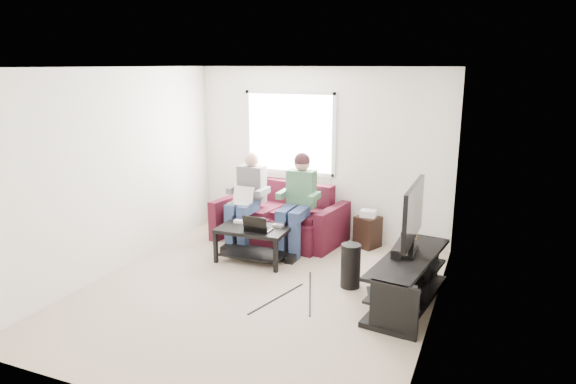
{
  "coord_description": "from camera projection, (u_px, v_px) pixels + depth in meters",
  "views": [
    {
      "loc": [
        2.51,
        -5.08,
        2.63
      ],
      "look_at": [
        0.15,
        0.6,
        1.1
      ],
      "focal_mm": 32.0,
      "sensor_mm": 36.0,
      "label": 1
    }
  ],
  "objects": [
    {
      "name": "floor",
      "position": [
        257.0,
        291.0,
        6.12
      ],
      "size": [
        4.5,
        4.5,
        0.0
      ],
      "primitive_type": "plane",
      "color": "tan",
      "rests_on": "ground"
    },
    {
      "name": "ceiling",
      "position": [
        254.0,
        67.0,
        5.49
      ],
      "size": [
        4.5,
        4.5,
        0.0
      ],
      "primitive_type": "plane",
      "rotation": [
        3.14,
        0.0,
        0.0
      ],
      "color": "white",
      "rests_on": "wall_back"
    },
    {
      "name": "wall_back",
      "position": [
        320.0,
        154.0,
        7.82
      ],
      "size": [
        4.5,
        0.0,
        4.5
      ],
      "primitive_type": "plane",
      "rotation": [
        1.57,
        0.0,
        0.0
      ],
      "color": "silver",
      "rests_on": "floor"
    },
    {
      "name": "wall_front",
      "position": [
        121.0,
        250.0,
        3.79
      ],
      "size": [
        4.5,
        0.0,
        4.5
      ],
      "primitive_type": "plane",
      "rotation": [
        -1.57,
        0.0,
        0.0
      ],
      "color": "silver",
      "rests_on": "floor"
    },
    {
      "name": "wall_left",
      "position": [
        115.0,
        171.0,
        6.55
      ],
      "size": [
        0.0,
        4.5,
        4.5
      ],
      "primitive_type": "plane",
      "rotation": [
        1.57,
        0.0,
        1.57
      ],
      "color": "silver",
      "rests_on": "floor"
    },
    {
      "name": "wall_right",
      "position": [
        437.0,
        203.0,
        5.06
      ],
      "size": [
        0.0,
        4.5,
        4.5
      ],
      "primitive_type": "plane",
      "rotation": [
        1.57,
        0.0,
        -1.57
      ],
      "color": "silver",
      "rests_on": "floor"
    },
    {
      "name": "window",
      "position": [
        290.0,
        133.0,
        7.92
      ],
      "size": [
        1.48,
        0.04,
        1.28
      ],
      "color": "white",
      "rests_on": "wall_back"
    },
    {
      "name": "sofa",
      "position": [
        281.0,
        219.0,
        7.85
      ],
      "size": [
        1.99,
        1.11,
        0.87
      ],
      "color": "#49121F",
      "rests_on": "floor"
    },
    {
      "name": "person_left",
      "position": [
        247.0,
        195.0,
        7.6
      ],
      "size": [
        0.4,
        0.7,
        1.36
      ],
      "color": "navy",
      "rests_on": "sofa"
    },
    {
      "name": "person_right",
      "position": [
        298.0,
        196.0,
        7.31
      ],
      "size": [
        0.4,
        0.71,
        1.4
      ],
      "color": "navy",
      "rests_on": "sofa"
    },
    {
      "name": "laptop_silver",
      "position": [
        241.0,
        199.0,
        7.43
      ],
      "size": [
        0.33,
        0.23,
        0.24
      ],
      "primitive_type": null,
      "rotation": [
        0.0,
        0.0,
        0.03
      ],
      "color": "silver",
      "rests_on": "person_left"
    },
    {
      "name": "coffee_table",
      "position": [
        254.0,
        236.0,
        6.99
      ],
      "size": [
        0.97,
        0.61,
        0.48
      ],
      "color": "black",
      "rests_on": "floor"
    },
    {
      "name": "laptop_black",
      "position": [
        259.0,
        222.0,
        6.82
      ],
      "size": [
        0.36,
        0.27,
        0.24
      ],
      "primitive_type": null,
      "rotation": [
        0.0,
        0.0,
        -0.09
      ],
      "color": "black",
      "rests_on": "coffee_table"
    },
    {
      "name": "controller_a",
      "position": [
        239.0,
        221.0,
        7.17
      ],
      "size": [
        0.15,
        0.1,
        0.04
      ],
      "primitive_type": "cube",
      "rotation": [
        0.0,
        0.0,
        0.09
      ],
      "color": "silver",
      "rests_on": "coffee_table"
    },
    {
      "name": "controller_b",
      "position": [
        253.0,
        222.0,
        7.15
      ],
      "size": [
        0.14,
        0.09,
        0.04
      ],
      "primitive_type": "cube",
      "rotation": [
        0.0,
        0.0,
        -0.02
      ],
      "color": "black",
      "rests_on": "coffee_table"
    },
    {
      "name": "controller_c",
      "position": [
        278.0,
        226.0,
        6.98
      ],
      "size": [
        0.14,
        0.09,
        0.04
      ],
      "primitive_type": "cube",
      "rotation": [
        0.0,
        0.0,
        -0.0
      ],
      "color": "gray",
      "rests_on": "coffee_table"
    },
    {
      "name": "tv_stand",
      "position": [
        408.0,
        282.0,
        5.78
      ],
      "size": [
        0.72,
        1.72,
        0.55
      ],
      "color": "black",
      "rests_on": "floor"
    },
    {
      "name": "tv",
      "position": [
        413.0,
        215.0,
        5.69
      ],
      "size": [
        0.12,
        1.1,
        0.81
      ],
      "color": "black",
      "rests_on": "tv_stand"
    },
    {
      "name": "soundbar",
      "position": [
        400.0,
        248.0,
        5.83
      ],
      "size": [
        0.12,
        0.5,
        0.1
      ],
      "primitive_type": "cube",
      "color": "black",
      "rests_on": "tv_stand"
    },
    {
      "name": "drink_cup",
      "position": [
        414.0,
        234.0,
        6.28
      ],
      "size": [
        0.08,
        0.08,
        0.12
      ],
      "primitive_type": "cylinder",
      "color": "#AF724B",
      "rests_on": "tv_stand"
    },
    {
      "name": "console_white",
      "position": [
        402.0,
        290.0,
        5.41
      ],
      "size": [
        0.3,
        0.22,
        0.06
      ],
      "primitive_type": "cube",
      "color": "silver",
      "rests_on": "tv_stand"
    },
    {
      "name": "console_grey",
      "position": [
        413.0,
        266.0,
        6.03
      ],
      "size": [
        0.34,
        0.26,
        0.08
      ],
      "primitive_type": "cube",
      "color": "gray",
      "rests_on": "tv_stand"
    },
    {
      "name": "console_black",
      "position": [
        407.0,
        277.0,
        5.72
      ],
      "size": [
        0.38,
        0.3,
        0.07
      ],
      "primitive_type": "cube",
      "color": "black",
      "rests_on": "tv_stand"
    },
    {
      "name": "subwoofer",
      "position": [
        351.0,
        266.0,
        6.18
      ],
      "size": [
        0.24,
        0.24,
        0.54
      ],
      "primitive_type": "cylinder",
      "color": "black",
      "rests_on": "floor"
    },
    {
      "name": "keyboard_floor",
      "position": [
        375.0,
        296.0,
        5.95
      ],
      "size": [
        0.31,
        0.53,
        0.03
      ],
      "primitive_type": "cube",
      "rotation": [
        0.0,
        0.0,
        0.32
      ],
      "color": "black",
      "rests_on": "floor"
    },
    {
      "name": "end_table",
      "position": [
        368.0,
        230.0,
        7.55
      ],
      "size": [
        0.31,
        0.31,
        0.56
      ],
      "color": "black",
      "rests_on": "floor"
    }
  ]
}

